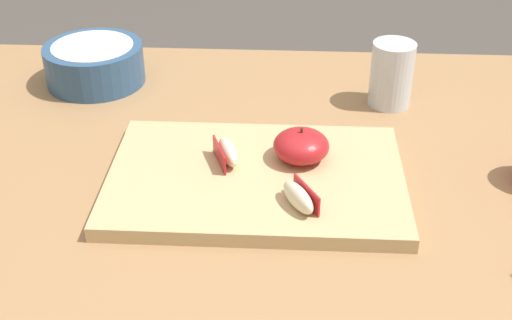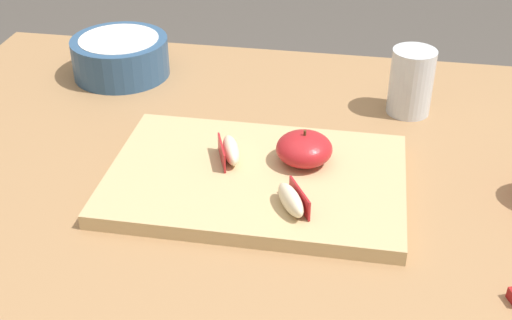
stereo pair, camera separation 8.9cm
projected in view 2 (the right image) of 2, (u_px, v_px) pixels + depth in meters
The scene contains 7 objects.
dining_table at pixel (263, 240), 0.99m from camera, with size 1.15×0.86×0.74m.
cutting_board at pixel (256, 179), 0.91m from camera, with size 0.39×0.26×0.02m.
apple_half_skin_up at pixel (304, 149), 0.91m from camera, with size 0.08×0.08×0.05m.
apple_wedge_left at pixel (230, 150), 0.92m from camera, with size 0.04×0.07×0.03m.
apple_wedge_near_knife at pixel (292, 200), 0.83m from camera, with size 0.05×0.07×0.03m.
ceramic_fruit_bowl at pixel (120, 56), 1.18m from camera, with size 0.17×0.17×0.07m.
drinking_glass_water at pixel (411, 82), 1.06m from camera, with size 0.07×0.07×0.10m.
Camera 2 is at (0.12, -0.76, 1.26)m, focal length 47.84 mm.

